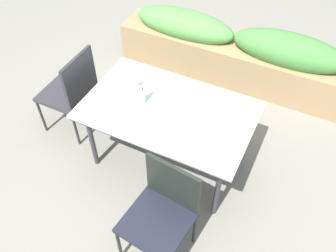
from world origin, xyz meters
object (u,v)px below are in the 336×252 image
(chair_near_right, at_px, (162,210))
(planter_box, at_px, (233,52))
(chair_end_left, at_px, (72,89))
(dining_table, at_px, (168,114))
(flower_vase, at_px, (142,94))

(chair_near_right, height_order, planter_box, chair_near_right)
(chair_end_left, bearing_deg, planter_box, -38.01)
(dining_table, height_order, chair_end_left, chair_end_left)
(planter_box, bearing_deg, chair_end_left, -127.61)
(planter_box, bearing_deg, dining_table, -94.03)
(dining_table, xyz_separation_m, planter_box, (0.11, 1.59, -0.31))
(dining_table, xyz_separation_m, chair_end_left, (-1.11, 0.00, -0.14))
(dining_table, distance_m, chair_near_right, 0.91)
(planter_box, bearing_deg, chair_near_right, -84.16)
(chair_near_right, xyz_separation_m, flower_vase, (-0.61, 0.80, 0.31))
(dining_table, xyz_separation_m, flower_vase, (-0.25, -0.02, 0.16))
(dining_table, xyz_separation_m, chair_near_right, (0.36, -0.82, -0.15))
(dining_table, height_order, planter_box, planter_box)
(dining_table, bearing_deg, chair_end_left, 179.97)
(chair_near_right, relative_size, planter_box, 0.32)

